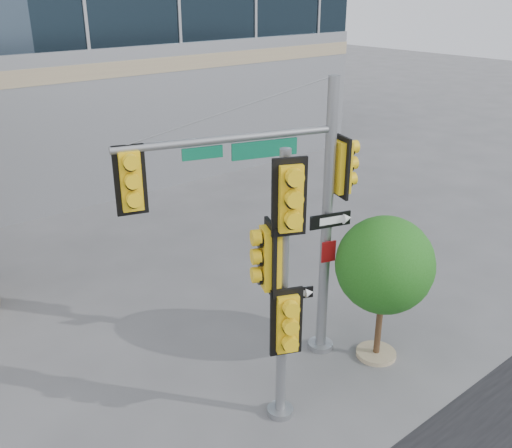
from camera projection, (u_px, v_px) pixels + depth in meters
ground at (311, 397)px, 12.26m from camera, size 120.00×120.00×0.00m
main_signal_pole at (279, 199)px, 11.99m from camera, size 4.90×1.92×6.52m
secondary_signal_pole at (282, 274)px, 10.40m from camera, size 0.95×0.95×5.64m
street_tree at (385, 268)px, 12.79m from camera, size 2.27×2.22×3.54m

